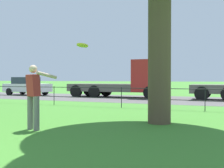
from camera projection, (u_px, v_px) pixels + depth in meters
street_strip at (128, 98)px, 20.73m from camera, size 80.00×7.71×0.01m
park_fence at (86, 93)px, 14.89m from camera, size 34.93×0.04×1.00m
person_thrower at (34, 95)px, 7.96m from camera, size 0.70×0.71×1.77m
frisbee at (82, 45)px, 6.80m from camera, size 0.31×0.30×0.08m
car_white_left at (27, 86)px, 24.95m from camera, size 4.05×1.90×1.54m
flatbed_truck_far_right at (130, 81)px, 21.61m from camera, size 7.31×2.44×2.75m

